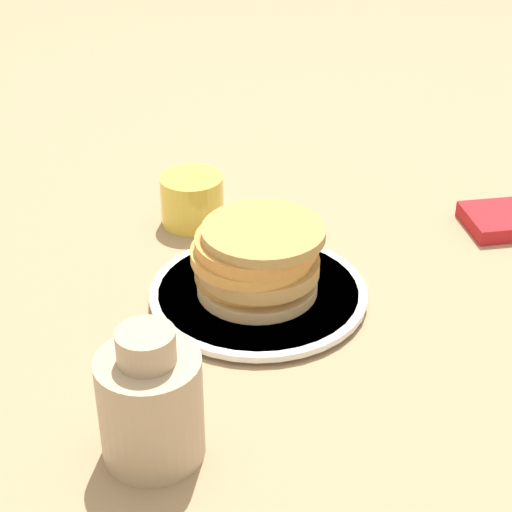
% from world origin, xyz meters
% --- Properties ---
extents(ground_plane, '(4.00, 4.00, 0.00)m').
position_xyz_m(ground_plane, '(0.00, 0.00, 0.00)').
color(ground_plane, '#9E7F5B').
extents(plate, '(0.24, 0.24, 0.01)m').
position_xyz_m(plate, '(-0.01, 0.00, 0.01)').
color(plate, white).
rests_on(plate, ground_plane).
extents(pancake_stack, '(0.15, 0.15, 0.08)m').
position_xyz_m(pancake_stack, '(-0.01, 0.00, 0.05)').
color(pancake_stack, tan).
rests_on(pancake_stack, plate).
extents(juice_glass, '(0.08, 0.08, 0.06)m').
position_xyz_m(juice_glass, '(-0.10, 0.18, 0.03)').
color(juice_glass, yellow).
rests_on(juice_glass, ground_plane).
extents(cream_jug, '(0.09, 0.09, 0.13)m').
position_xyz_m(cream_jug, '(-0.10, -0.24, 0.06)').
color(cream_jug, tan).
rests_on(cream_jug, ground_plane).
extents(napkin, '(0.13, 0.10, 0.02)m').
position_xyz_m(napkin, '(0.31, 0.17, 0.01)').
color(napkin, red).
rests_on(napkin, ground_plane).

